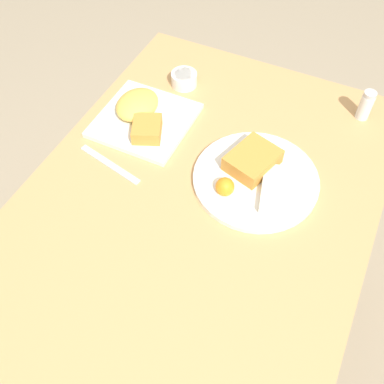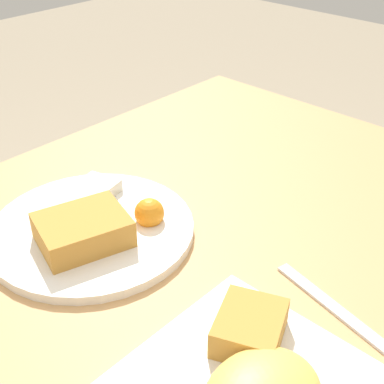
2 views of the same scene
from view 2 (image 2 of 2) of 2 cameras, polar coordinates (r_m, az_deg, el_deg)
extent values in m
cube|color=tan|center=(0.80, -0.52, -5.48)|extent=(1.06, 0.78, 0.04)
cylinder|color=#9F7649|center=(1.48, 2.73, -3.51)|extent=(0.05, 0.05, 0.73)
cube|color=#C68938|center=(0.61, 6.17, -14.21)|extent=(0.10, 0.10, 0.04)
cylinder|color=white|center=(0.79, -10.62, -3.96)|extent=(0.30, 0.30, 0.01)
cube|color=#C68938|center=(0.75, -11.56, -3.97)|extent=(0.14, 0.13, 0.04)
cube|color=beige|center=(0.83, -11.74, -0.87)|extent=(0.14, 0.09, 0.02)
sphere|color=orange|center=(0.78, -4.57, -2.23)|extent=(0.04, 0.04, 0.04)
cube|color=silver|center=(0.69, 14.95, -11.86)|extent=(0.06, 0.19, 0.00)
camera|label=1|loc=(1.28, 13.32, 48.41)|focal=42.00mm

